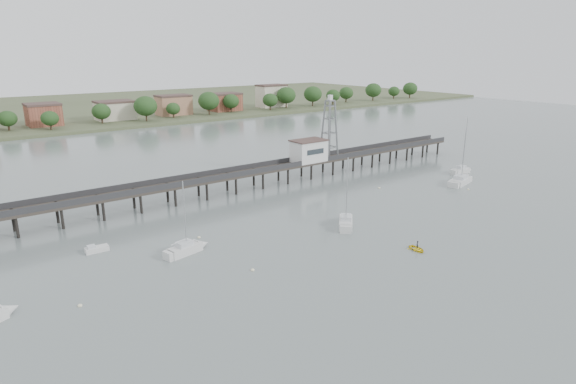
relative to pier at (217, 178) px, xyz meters
name	(u,v)px	position (x,y,z in m)	size (l,w,h in m)	color
ground_plane	(465,312)	(0.00, -60.00, -3.79)	(500.00, 500.00, 0.00)	slate
pier	(217,178)	(0.00, 0.00, 0.00)	(150.00, 5.00, 5.50)	#2D2823
pier_building	(309,151)	(25.00, 0.00, 2.87)	(8.40, 5.40, 5.30)	silver
lattice_tower	(329,130)	(31.50, 0.00, 7.31)	(3.20, 3.20, 15.50)	slate
sailboat_e	(463,170)	(59.21, -19.95, -3.14)	(6.81, 2.26, 11.27)	silver
sailboat_b	(190,248)	(-18.03, -24.18, -3.15)	(7.45, 3.59, 11.95)	silver
sailboat_d	(463,180)	(51.32, -25.23, -3.17)	(10.37, 5.18, 16.29)	silver
sailboat_c	(346,221)	(9.62, -29.45, -3.15)	(7.04, 7.18, 12.91)	silver
white_tender	(96,249)	(-29.64, -15.56, -3.38)	(3.47, 1.58, 1.33)	silver
yellow_dinghy	(417,250)	(10.30, -44.67, -3.79)	(2.15, 0.62, 3.01)	yellow
dinghy_occupant	(417,250)	(10.30, -44.67, -3.79)	(0.47, 1.28, 0.31)	black
mooring_buoys	(306,227)	(2.77, -26.64, -3.71)	(83.23, 19.02, 0.39)	#F6EFBF
far_shore	(44,111)	(0.36, 179.58, -2.85)	(500.00, 170.00, 10.40)	#475133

